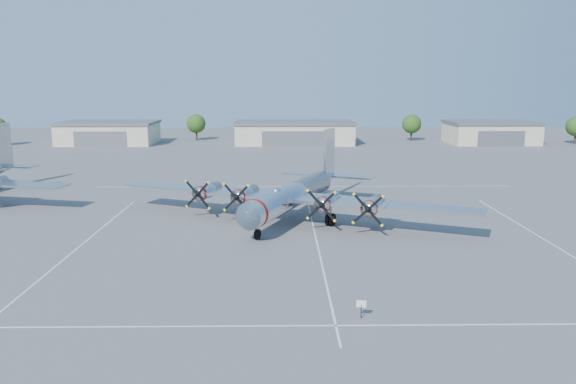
{
  "coord_description": "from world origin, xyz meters",
  "views": [
    {
      "loc": [
        -3.44,
        -54.68,
        15.01
      ],
      "look_at": [
        -2.62,
        4.84,
        3.2
      ],
      "focal_mm": 35.0,
      "sensor_mm": 36.0,
      "label": 1
    }
  ],
  "objects_px": {
    "tree_east": "(412,124)",
    "main_bomber_b29": "(295,217)",
    "tree_far_east": "(576,126)",
    "hangar_west": "(109,133)",
    "info_placard": "(361,306)",
    "tree_west": "(196,124)",
    "hangar_east": "(490,132)",
    "hangar_center": "(294,132)"
  },
  "relations": [
    {
      "from": "tree_east",
      "to": "main_bomber_b29",
      "type": "relative_size",
      "value": 0.16
    },
    {
      "from": "hangar_center",
      "to": "tree_east",
      "type": "distance_m",
      "value": 30.64
    },
    {
      "from": "tree_far_east",
      "to": "main_bomber_b29",
      "type": "distance_m",
      "value": 101.65
    },
    {
      "from": "info_placard",
      "to": "hangar_east",
      "type": "bearing_deg",
      "value": 74.19
    },
    {
      "from": "hangar_east",
      "to": "info_placard",
      "type": "height_order",
      "value": "hangar_east"
    },
    {
      "from": "tree_east",
      "to": "main_bomber_b29",
      "type": "height_order",
      "value": "tree_east"
    },
    {
      "from": "hangar_east",
      "to": "info_placard",
      "type": "distance_m",
      "value": 112.81
    },
    {
      "from": "hangar_west",
      "to": "hangar_east",
      "type": "bearing_deg",
      "value": 0.0
    },
    {
      "from": "hangar_east",
      "to": "tree_west",
      "type": "bearing_deg",
      "value": 173.72
    },
    {
      "from": "hangar_west",
      "to": "tree_west",
      "type": "relative_size",
      "value": 3.4
    },
    {
      "from": "hangar_center",
      "to": "tree_far_east",
      "type": "bearing_deg",
      "value": -1.65
    },
    {
      "from": "hangar_west",
      "to": "tree_far_east",
      "type": "relative_size",
      "value": 3.4
    },
    {
      "from": "hangar_west",
      "to": "info_placard",
      "type": "height_order",
      "value": "hangar_west"
    },
    {
      "from": "hangar_east",
      "to": "tree_far_east",
      "type": "relative_size",
      "value": 3.1
    },
    {
      "from": "hangar_east",
      "to": "hangar_center",
      "type": "bearing_deg",
      "value": -180.0
    },
    {
      "from": "tree_east",
      "to": "main_bomber_b29",
      "type": "distance_m",
      "value": 87.81
    },
    {
      "from": "hangar_west",
      "to": "info_placard",
      "type": "relative_size",
      "value": 18.77
    },
    {
      "from": "tree_west",
      "to": "tree_east",
      "type": "distance_m",
      "value": 55.04
    },
    {
      "from": "tree_west",
      "to": "tree_far_east",
      "type": "height_order",
      "value": "same"
    },
    {
      "from": "hangar_west",
      "to": "main_bomber_b29",
      "type": "height_order",
      "value": "hangar_west"
    },
    {
      "from": "hangar_east",
      "to": "main_bomber_b29",
      "type": "relative_size",
      "value": 0.51
    },
    {
      "from": "hangar_center",
      "to": "tree_east",
      "type": "bearing_deg",
      "value": 11.38
    },
    {
      "from": "hangar_west",
      "to": "tree_west",
      "type": "xyz_separation_m",
      "value": [
        20.0,
        8.04,
        1.51
      ]
    },
    {
      "from": "tree_west",
      "to": "main_bomber_b29",
      "type": "xyz_separation_m",
      "value": [
        23.14,
        -83.72,
        -4.22
      ]
    },
    {
      "from": "tree_far_east",
      "to": "hangar_east",
      "type": "bearing_deg",
      "value": 174.39
    },
    {
      "from": "hangar_center",
      "to": "info_placard",
      "type": "height_order",
      "value": "hangar_center"
    },
    {
      "from": "tree_far_east",
      "to": "hangar_west",
      "type": "bearing_deg",
      "value": 179.0
    },
    {
      "from": "tree_west",
      "to": "info_placard",
      "type": "relative_size",
      "value": 5.52
    },
    {
      "from": "hangar_east",
      "to": "tree_far_east",
      "type": "distance_m",
      "value": 20.15
    },
    {
      "from": "tree_far_east",
      "to": "info_placard",
      "type": "xyz_separation_m",
      "value": [
        -66.27,
        -100.9,
        -3.37
      ]
    },
    {
      "from": "hangar_east",
      "to": "tree_east",
      "type": "bearing_deg",
      "value": 161.46
    },
    {
      "from": "hangar_center",
      "to": "tree_east",
      "type": "xyz_separation_m",
      "value": [
        30.0,
        6.04,
        1.51
      ]
    },
    {
      "from": "main_bomber_b29",
      "to": "tree_west",
      "type": "bearing_deg",
      "value": 128.94
    },
    {
      "from": "main_bomber_b29",
      "to": "hangar_center",
      "type": "bearing_deg",
      "value": 112.08
    },
    {
      "from": "hangar_center",
      "to": "tree_west",
      "type": "relative_size",
      "value": 4.31
    },
    {
      "from": "hangar_center",
      "to": "hangar_west",
      "type": "bearing_deg",
      "value": 180.0
    },
    {
      "from": "tree_east",
      "to": "main_bomber_b29",
      "type": "xyz_separation_m",
      "value": [
        -31.86,
        -81.72,
        -4.22
      ]
    },
    {
      "from": "main_bomber_b29",
      "to": "hangar_east",
      "type": "bearing_deg",
      "value": 80.12
    },
    {
      "from": "hangar_center",
      "to": "hangar_east",
      "type": "height_order",
      "value": "same"
    },
    {
      "from": "tree_east",
      "to": "tree_far_east",
      "type": "relative_size",
      "value": 1.0
    },
    {
      "from": "info_placard",
      "to": "main_bomber_b29",
      "type": "bearing_deg",
      "value": 105.93
    },
    {
      "from": "hangar_west",
      "to": "hangar_center",
      "type": "height_order",
      "value": "same"
    }
  ]
}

